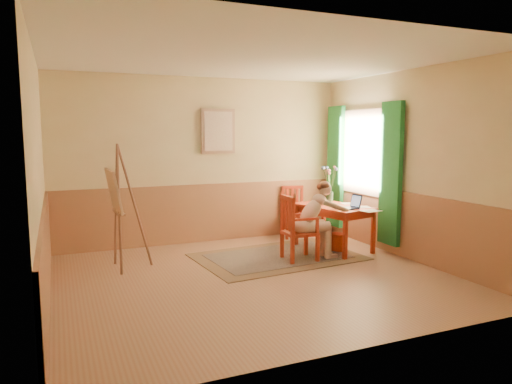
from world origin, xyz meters
name	(u,v)px	position (x,y,z in m)	size (l,w,h in m)	color
room	(255,171)	(0.00, 0.00, 1.40)	(5.04, 4.54, 2.84)	#A27559
wainscot	(233,228)	(0.00, 0.80, 0.50)	(5.00, 4.50, 1.00)	#9E6745
window	(362,164)	(2.42, 1.10, 1.35)	(0.12, 2.01, 2.20)	white
wall_portrait	(218,131)	(0.25, 2.20, 1.90)	(0.60, 0.05, 0.76)	tan
rug	(278,256)	(0.71, 0.79, 0.01)	(2.53, 1.81, 0.02)	#8C7251
table	(334,211)	(1.74, 0.87, 0.63)	(0.97, 1.33, 0.72)	#B23920
chair_left	(297,228)	(0.88, 0.50, 0.49)	(0.47, 0.45, 0.97)	#B23920
chair_back	(294,212)	(1.61, 1.98, 0.45)	(0.49, 0.51, 0.91)	#B23920
figure	(315,217)	(1.17, 0.47, 0.64)	(0.87, 0.38, 1.17)	#D6AB8F
laptop	(351,206)	(1.82, 0.51, 0.76)	(0.38, 0.27, 0.21)	#1E2338
papers	(350,206)	(1.94, 0.71, 0.72)	(0.75, 1.23, 0.00)	white
vase	(330,185)	(1.94, 1.33, 1.00)	(0.23, 0.33, 0.61)	#3F724C
wastebasket	(339,242)	(1.77, 0.74, 0.14)	(0.26, 0.26, 0.28)	red
easel	(116,196)	(-1.59, 1.09, 1.03)	(0.59, 0.77, 1.74)	brown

